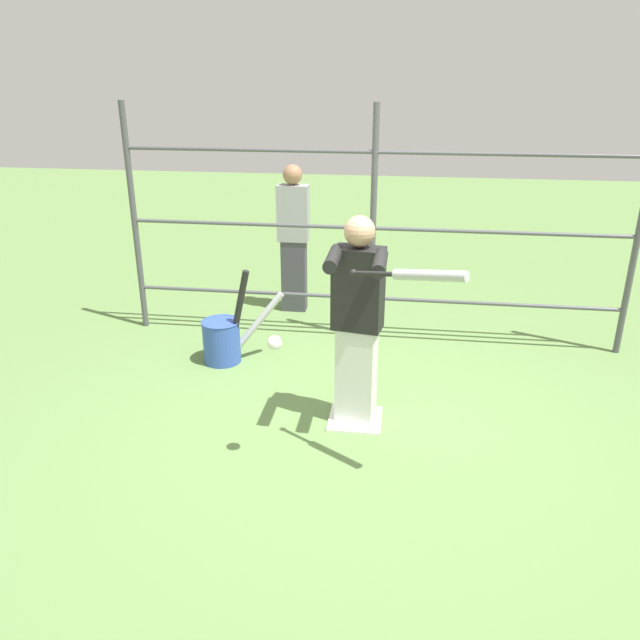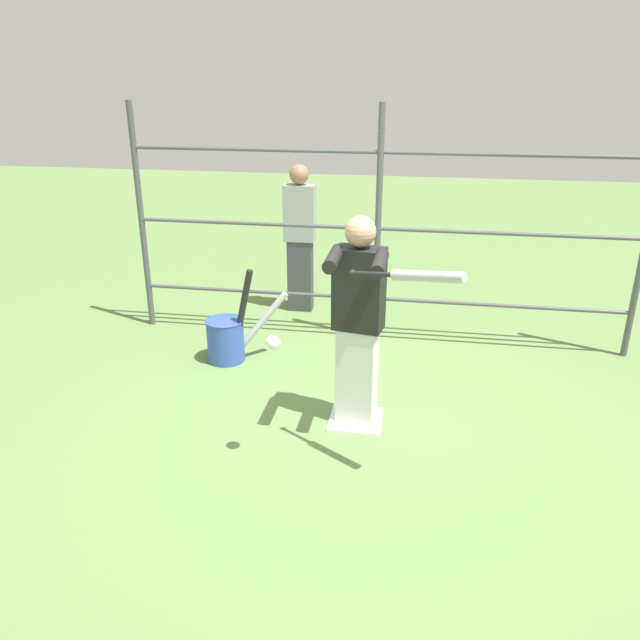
{
  "view_description": "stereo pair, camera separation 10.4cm",
  "coord_description": "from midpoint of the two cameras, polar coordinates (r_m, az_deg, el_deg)",
  "views": [
    {
      "loc": [
        -0.32,
        4.17,
        2.51
      ],
      "look_at": [
        0.24,
        0.25,
        0.92
      ],
      "focal_mm": 35.0,
      "sensor_mm": 36.0,
      "label": 1
    },
    {
      "loc": [
        -0.43,
        4.15,
        2.51
      ],
      "look_at": [
        0.24,
        0.25,
        0.92
      ],
      "focal_mm": 35.0,
      "sensor_mm": 36.0,
      "label": 2
    }
  ],
  "objects": [
    {
      "name": "ground_plane",
      "position": [
        4.87,
        3.91,
        -9.15
      ],
      "size": [
        24.0,
        24.0,
        0.0
      ],
      "primitive_type": "plane",
      "color": "#608447"
    },
    {
      "name": "home_plate",
      "position": [
        4.87,
        3.92,
        -9.05
      ],
      "size": [
        0.4,
        0.4,
        0.02
      ],
      "color": "white",
      "rests_on": "ground"
    },
    {
      "name": "fence_backstop",
      "position": [
        5.94,
        5.83,
        8.31
      ],
      "size": [
        4.78,
        0.06,
        2.25
      ],
      "color": "#4C4C51",
      "rests_on": "ground"
    },
    {
      "name": "batter",
      "position": [
        4.48,
        4.17,
        0.24
      ],
      "size": [
        0.4,
        0.58,
        1.59
      ],
      "color": "silver",
      "rests_on": "ground"
    },
    {
      "name": "baseball_bat_swinging",
      "position": [
        3.65,
        9.67,
        3.99
      ],
      "size": [
        0.71,
        0.47,
        0.19
      ],
      "color": "black"
    },
    {
      "name": "softball_in_flight",
      "position": [
        3.97,
        -3.55,
        -2.07
      ],
      "size": [
        0.1,
        0.1,
        0.1
      ],
      "color": "white"
    },
    {
      "name": "bat_bucket",
      "position": [
        5.77,
        -7.87,
        -1.62
      ],
      "size": [
        0.74,
        0.38,
        0.9
      ],
      "color": "#3351B2",
      "rests_on": "ground"
    },
    {
      "name": "bystander_behind_fence",
      "position": [
        6.79,
        -1.4,
        7.61
      ],
      "size": [
        0.33,
        0.21,
        1.6
      ],
      "color": "#3F3F47",
      "rests_on": "ground"
    }
  ]
}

